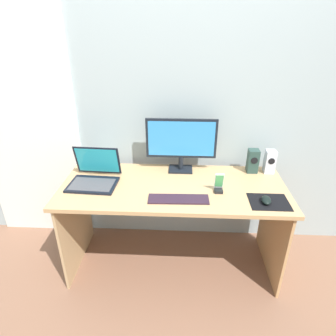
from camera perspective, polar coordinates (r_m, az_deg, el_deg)
The scene contains 13 objects.
ground_plane at distance 2.47m, azimuth 0.90°, elevation -17.90°, with size 8.00×8.00×0.00m, color brown.
wall_back at distance 2.23m, azimuth 1.54°, elevation 14.07°, with size 6.00×0.04×2.50m, color #9DADB1.
door_left at distance 2.57m, azimuth -26.04°, elevation 7.58°, with size 0.82×0.02×2.02m, color white.
desk at distance 2.11m, azimuth 1.01°, elevation -6.66°, with size 1.58×0.66×0.71m.
monitor at distance 2.15m, azimuth 2.62°, elevation 5.14°, with size 0.52×0.14×0.41m.
speaker_right at distance 2.31m, azimuth 19.38°, elevation 1.21°, with size 0.07×0.08×0.18m.
speaker_near_monitor at distance 2.27m, azimuth 16.34°, elevation 1.35°, with size 0.08×0.08×0.18m.
laptop at distance 2.11m, azimuth -14.29°, elevation -1.59°, with size 0.34×0.31×0.24m.
fishbowl at distance 2.30m, azimuth -13.04°, elevation 1.78°, with size 0.17×0.17×0.17m, color silver.
keyboard_external at distance 1.88m, azimuth 2.09°, elevation -6.13°, with size 0.39×0.11×0.01m, color #2E1C2A.
mousepad at distance 1.96m, azimuth 19.25°, elevation -6.31°, with size 0.25×0.20×0.00m, color black.
mouse at distance 1.94m, azimuth 18.75°, elevation -5.98°, with size 0.06×0.10×0.04m, color black.
phone_in_dock at distance 1.97m, azimuth 9.97°, elevation -3.37°, with size 0.06×0.06×0.14m.
Camera 1 is at (0.05, -1.76, 1.74)m, focal length 30.98 mm.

